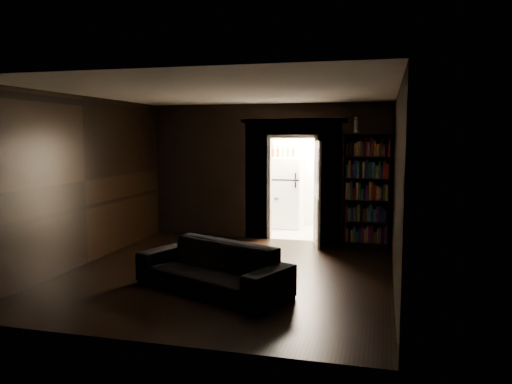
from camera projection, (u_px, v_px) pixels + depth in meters
ground at (229, 273)px, 7.83m from camera, size 5.50×5.50×0.00m
room_walls at (246, 162)px, 8.68m from camera, size 5.02×5.61×2.84m
kitchen_alcove at (301, 177)px, 11.30m from camera, size 2.20×1.80×2.60m
sofa at (212, 260)px, 6.91m from camera, size 2.45×1.80×0.87m
bookshelf at (366, 190)px, 9.67m from camera, size 0.94×0.46×2.20m
refrigerator at (286, 193)px, 11.67m from camera, size 0.91×0.87×1.65m
door at (317, 194)px, 9.68m from camera, size 0.25×0.84×2.05m
figurine at (356, 125)px, 9.60m from camera, size 0.13×0.13×0.31m
bottles at (283, 151)px, 11.60m from camera, size 0.68×0.32×0.28m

